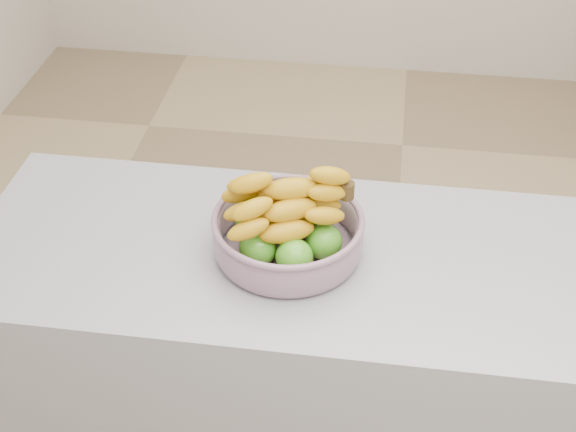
{
  "coord_description": "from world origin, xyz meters",
  "views": [
    {
      "loc": [
        -0.08,
        -2.0,
        2.06
      ],
      "look_at": [
        -0.28,
        -0.65,
        1.0
      ],
      "focal_mm": 50.0,
      "sensor_mm": 36.0,
      "label": 1
    }
  ],
  "objects": [
    {
      "name": "ground",
      "position": [
        0.0,
        0.0,
        0.0
      ],
      "size": [
        4.0,
        4.0,
        0.0
      ],
      "primitive_type": "plane",
      "color": "tan",
      "rests_on": "ground"
    },
    {
      "name": "counter",
      "position": [
        0.0,
        -0.65,
        0.45
      ],
      "size": [
        2.0,
        0.6,
        0.9
      ],
      "primitive_type": "cube",
      "color": "#929299",
      "rests_on": "ground"
    },
    {
      "name": "fruit_bowl",
      "position": [
        -0.28,
        -0.65,
        0.96
      ],
      "size": [
        0.33,
        0.33,
        0.2
      ],
      "rotation": [
        0.0,
        0.0,
        0.3
      ],
      "color": "#8691A1",
      "rests_on": "counter"
    }
  ]
}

